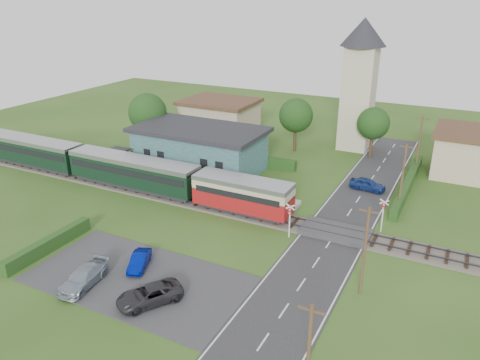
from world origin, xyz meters
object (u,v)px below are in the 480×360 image
at_px(crossing_signal_near, 290,216).
at_px(car_park_silver, 84,277).
at_px(car_on_road, 368,184).
at_px(equipment_hut, 118,159).
at_px(house_east, 472,153).
at_px(car_park_dark, 149,295).
at_px(car_park_blue, 139,261).
at_px(pedestrian_near, 232,184).
at_px(house_west, 220,117).
at_px(pedestrian_far, 123,164).
at_px(train, 111,166).
at_px(church_tower, 360,75).
at_px(station_building, 200,148).
at_px(crossing_signal_far, 383,211).

relative_size(crossing_signal_near, car_park_silver, 0.71).
bearing_deg(car_on_road, crossing_signal_near, 168.58).
bearing_deg(equipment_hut, house_east, 26.32).
bearing_deg(car_park_dark, car_park_blue, 170.19).
distance_m(crossing_signal_near, car_park_dark, 14.63).
bearing_deg(house_east, pedestrian_near, -140.54).
bearing_deg(car_park_silver, house_west, 97.11).
distance_m(equipment_hut, car_on_road, 29.48).
relative_size(crossing_signal_near, pedestrian_far, 1.65).
relative_size(car_park_blue, car_park_silver, 0.74).
bearing_deg(train, equipment_hut, 118.08).
xyz_separation_m(church_tower, house_east, (15.00, -4.00, -7.43)).
bearing_deg(car_park_silver, church_tower, 69.63).
xyz_separation_m(house_east, crossing_signal_near, (-13.60, -24.41, -0.66)).
distance_m(station_building, crossing_signal_near, 19.98).
xyz_separation_m(crossing_signal_near, pedestrian_far, (-23.36, 5.17, -0.70)).
xyz_separation_m(station_building, pedestrian_far, (-6.96, -6.23, -1.25)).
xyz_separation_m(church_tower, car_park_silver, (-9.57, -42.50, -9.47)).
distance_m(car_park_dark, pedestrian_near, 19.80).
relative_size(house_west, car_park_silver, 2.33).
bearing_deg(church_tower, station_building, -131.41).
height_order(house_west, pedestrian_far, house_west).
relative_size(car_park_dark, pedestrian_near, 2.75).
relative_size(train, car_park_silver, 9.30).
height_order(crossing_signal_far, car_on_road, crossing_signal_far).
xyz_separation_m(car_park_blue, pedestrian_far, (-14.55, 15.39, 0.80)).
bearing_deg(car_park_blue, church_tower, 56.63).
distance_m(station_building, car_park_dark, 27.44).
bearing_deg(church_tower, car_park_blue, -100.87).
bearing_deg(house_west, equipment_hut, -98.62).
xyz_separation_m(house_east, car_park_dark, (-18.84, -38.00, -2.07)).
xyz_separation_m(equipment_hut, car_on_road, (28.25, 8.36, -1.03)).
relative_size(train, car_park_dark, 9.25).
distance_m(pedestrian_near, pedestrian_far, 14.42).
bearing_deg(pedestrian_near, house_west, -48.39).
relative_size(church_tower, crossing_signal_far, 5.37).
bearing_deg(car_on_road, crossing_signal_far, -155.94).
xyz_separation_m(church_tower, pedestrian_near, (-7.55, -22.56, -8.92)).
relative_size(house_east, car_on_road, 2.23).
height_order(church_tower, house_west, church_tower).
relative_size(church_tower, car_park_dark, 3.77).
xyz_separation_m(house_east, car_on_road, (-9.75, -10.44, -2.07)).
relative_size(crossing_signal_far, car_park_blue, 0.96).
bearing_deg(car_park_dark, car_on_road, 105.30).
xyz_separation_m(car_on_road, pedestrian_far, (-27.21, -8.79, 0.72)).
bearing_deg(car_park_dark, crossing_signal_near, 102.49).
xyz_separation_m(train, car_park_silver, (11.72, -16.50, -1.42)).
relative_size(house_east, crossing_signal_far, 2.69).
relative_size(house_west, pedestrian_far, 5.45).
bearing_deg(pedestrian_near, crossing_signal_far, -174.57).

